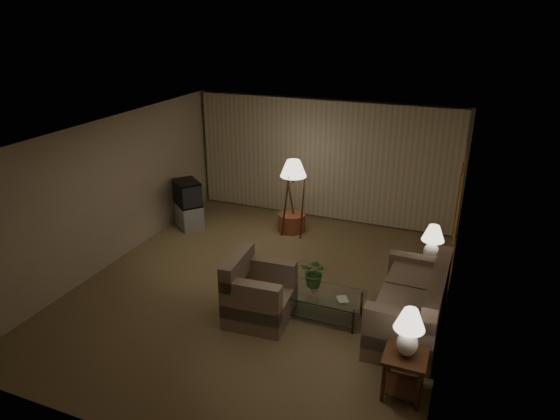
# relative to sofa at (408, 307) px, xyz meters

# --- Properties ---
(ground) EXTENTS (7.00, 7.00, 0.00)m
(ground) POSITION_rel_sofa_xyz_m (-2.50, 0.33, -0.42)
(ground) COLOR olive
(ground) RESTS_ON ground
(room_shell) EXTENTS (6.04, 7.02, 2.72)m
(room_shell) POSITION_rel_sofa_xyz_m (-2.48, 1.84, 1.33)
(room_shell) COLOR #C3B095
(room_shell) RESTS_ON ground
(sofa) EXTENTS (1.92, 1.03, 0.83)m
(sofa) POSITION_rel_sofa_xyz_m (0.00, 0.00, 0.00)
(sofa) COLOR gray
(sofa) RESTS_ON ground
(armchair) EXTENTS (1.09, 1.05, 0.82)m
(armchair) POSITION_rel_sofa_xyz_m (-2.16, -0.49, -0.01)
(armchair) COLOR gray
(armchair) RESTS_ON ground
(side_table_near) EXTENTS (0.52, 0.52, 0.60)m
(side_table_near) POSITION_rel_sofa_xyz_m (0.15, -1.35, -0.01)
(side_table_near) COLOR #381A0F
(side_table_near) RESTS_ON ground
(side_table_far) EXTENTS (0.48, 0.41, 0.60)m
(side_table_far) POSITION_rel_sofa_xyz_m (0.15, 1.25, -0.02)
(side_table_far) COLOR #381A0F
(side_table_far) RESTS_ON ground
(table_lamp_near) EXTENTS (0.37, 0.37, 0.64)m
(table_lamp_near) POSITION_rel_sofa_xyz_m (0.15, -1.35, 0.56)
(table_lamp_near) COLOR silver
(table_lamp_near) RESTS_ON side_table_near
(table_lamp_far) EXTENTS (0.37, 0.37, 0.63)m
(table_lamp_far) POSITION_rel_sofa_xyz_m (0.15, 1.25, 0.56)
(table_lamp_far) COLOR silver
(table_lamp_far) RESTS_ON side_table_far
(coffee_table) EXTENTS (1.22, 0.66, 0.41)m
(coffee_table) POSITION_rel_sofa_xyz_m (-1.26, -0.10, -0.14)
(coffee_table) COLOR silver
(coffee_table) RESTS_ON ground
(tv_cabinet) EXTENTS (1.17, 1.17, 0.50)m
(tv_cabinet) POSITION_rel_sofa_xyz_m (-5.05, 2.16, -0.17)
(tv_cabinet) COLOR #B0B0B2
(tv_cabinet) RESTS_ON ground
(crt_tv) EXTENTS (1.08, 1.08, 0.55)m
(crt_tv) POSITION_rel_sofa_xyz_m (-5.05, 2.16, 0.36)
(crt_tv) COLOR black
(crt_tv) RESTS_ON tv_cabinet
(floor_lamp) EXTENTS (0.53, 0.53, 1.65)m
(floor_lamp) POSITION_rel_sofa_xyz_m (-2.76, 2.56, 0.45)
(floor_lamp) COLOR #381A0F
(floor_lamp) RESTS_ON ground
(ottoman) EXTENTS (0.78, 0.78, 0.39)m
(ottoman) POSITION_rel_sofa_xyz_m (-2.86, 2.77, -0.22)
(ottoman) COLOR #984F33
(ottoman) RESTS_ON ground
(vase) EXTENTS (0.15, 0.15, 0.15)m
(vase) POSITION_rel_sofa_xyz_m (-1.41, -0.10, 0.07)
(vase) COLOR white
(vase) RESTS_ON coffee_table
(flowers) EXTENTS (0.44, 0.39, 0.47)m
(flowers) POSITION_rel_sofa_xyz_m (-1.41, -0.10, 0.38)
(flowers) COLOR #3A6C30
(flowers) RESTS_ON vase
(book) EXTENTS (0.23, 0.25, 0.02)m
(book) POSITION_rel_sofa_xyz_m (-1.01, -0.20, 0.01)
(book) COLOR olive
(book) RESTS_ON coffee_table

